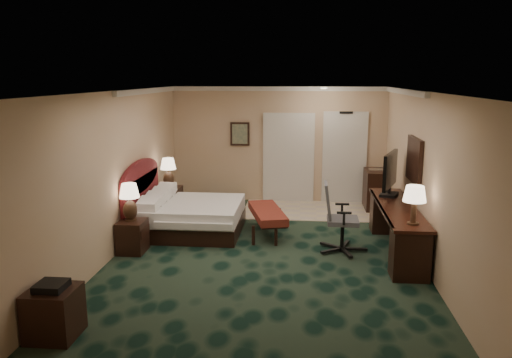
# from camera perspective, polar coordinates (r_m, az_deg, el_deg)

# --- Properties ---
(floor) EXTENTS (5.00, 7.50, 0.00)m
(floor) POSITION_cam_1_polar(r_m,az_deg,el_deg) (8.45, 1.12, -8.65)
(floor) COLOR black
(floor) RESTS_ON ground
(ceiling) EXTENTS (5.00, 7.50, 0.00)m
(ceiling) POSITION_cam_1_polar(r_m,az_deg,el_deg) (7.92, 1.20, 9.99)
(ceiling) COLOR silver
(ceiling) RESTS_ON wall_back
(wall_back) EXTENTS (5.00, 0.00, 2.70)m
(wall_back) POSITION_cam_1_polar(r_m,az_deg,el_deg) (11.77, 2.54, 3.93)
(wall_back) COLOR tan
(wall_back) RESTS_ON ground
(wall_front) EXTENTS (5.00, 0.00, 2.70)m
(wall_front) POSITION_cam_1_polar(r_m,az_deg,el_deg) (4.48, -2.52, -9.03)
(wall_front) COLOR tan
(wall_front) RESTS_ON ground
(wall_left) EXTENTS (0.00, 7.50, 2.70)m
(wall_left) POSITION_cam_1_polar(r_m,az_deg,el_deg) (8.63, -15.64, 0.67)
(wall_left) COLOR tan
(wall_left) RESTS_ON ground
(wall_right) EXTENTS (0.00, 7.50, 2.70)m
(wall_right) POSITION_cam_1_polar(r_m,az_deg,el_deg) (8.28, 18.69, 0.03)
(wall_right) COLOR tan
(wall_right) RESTS_ON ground
(crown_molding) EXTENTS (5.00, 7.50, 0.10)m
(crown_molding) POSITION_cam_1_polar(r_m,az_deg,el_deg) (7.92, 1.20, 9.63)
(crown_molding) COLOR silver
(crown_molding) RESTS_ON wall_back
(tile_patch) EXTENTS (3.20, 1.70, 0.01)m
(tile_patch) POSITION_cam_1_polar(r_m,az_deg,el_deg) (11.19, 6.87, -3.57)
(tile_patch) COLOR beige
(tile_patch) RESTS_ON ground
(headboard) EXTENTS (0.12, 2.00, 1.40)m
(headboard) POSITION_cam_1_polar(r_m,az_deg,el_deg) (9.66, -12.99, -1.99)
(headboard) COLOR #4E0F13
(headboard) RESTS_ON ground
(entry_door) EXTENTS (1.02, 0.06, 2.18)m
(entry_door) POSITION_cam_1_polar(r_m,az_deg,el_deg) (11.81, 10.06, 2.32)
(entry_door) COLOR silver
(entry_door) RESTS_ON ground
(closet_doors) EXTENTS (1.20, 0.06, 2.10)m
(closet_doors) POSITION_cam_1_polar(r_m,az_deg,el_deg) (11.76, 3.74, 2.44)
(closet_doors) COLOR silver
(closet_doors) RESTS_ON ground
(wall_art) EXTENTS (0.45, 0.06, 0.55)m
(wall_art) POSITION_cam_1_polar(r_m,az_deg,el_deg) (11.78, -1.85, 5.17)
(wall_art) COLOR #445C53
(wall_art) RESTS_ON wall_back
(wall_mirror) EXTENTS (0.05, 0.95, 0.75)m
(wall_mirror) POSITION_cam_1_polar(r_m,az_deg,el_deg) (8.81, 17.65, 2.09)
(wall_mirror) COLOR white
(wall_mirror) RESTS_ON wall_right
(bed) EXTENTS (1.83, 1.70, 0.58)m
(bed) POSITION_cam_1_polar(r_m,az_deg,el_deg) (9.63, -7.22, -4.35)
(bed) COLOR white
(bed) RESTS_ON ground
(nightstand_near) EXTENTS (0.44, 0.50, 0.55)m
(nightstand_near) POSITION_cam_1_polar(r_m,az_deg,el_deg) (8.74, -13.95, -6.39)
(nightstand_near) COLOR black
(nightstand_near) RESTS_ON ground
(nightstand_far) EXTENTS (0.51, 0.58, 0.63)m
(nightstand_far) POSITION_cam_1_polar(r_m,az_deg,el_deg) (10.72, -9.96, -2.63)
(nightstand_far) COLOR black
(nightstand_far) RESTS_ON ground
(lamp_near) EXTENTS (0.43, 0.43, 0.64)m
(lamp_near) POSITION_cam_1_polar(r_m,az_deg,el_deg) (8.62, -14.23, -2.57)
(lamp_near) COLOR black
(lamp_near) RESTS_ON nightstand_near
(lamp_far) EXTENTS (0.34, 0.34, 0.62)m
(lamp_far) POSITION_cam_1_polar(r_m,az_deg,el_deg) (10.64, -9.98, 0.71)
(lamp_far) COLOR black
(lamp_far) RESTS_ON nightstand_far
(bed_bench) EXTENTS (0.86, 1.52, 0.49)m
(bed_bench) POSITION_cam_1_polar(r_m,az_deg,el_deg) (9.42, 1.29, -4.91)
(bed_bench) COLOR brown
(bed_bench) RESTS_ON ground
(side_table) EXTENTS (0.54, 0.54, 0.58)m
(side_table) POSITION_cam_1_polar(r_m,az_deg,el_deg) (6.31, -22.11, -14.00)
(side_table) COLOR black
(side_table) RESTS_ON ground
(desk) EXTENTS (0.59, 2.76, 0.80)m
(desk) POSITION_cam_1_polar(r_m,az_deg,el_deg) (8.79, 15.72, -5.53)
(desk) COLOR black
(desk) RESTS_ON ground
(tv) EXTENTS (0.43, 1.00, 0.80)m
(tv) POSITION_cam_1_polar(r_m,az_deg,el_deg) (9.32, 15.07, 0.53)
(tv) COLOR black
(tv) RESTS_ON desk
(desk_lamp) EXTENTS (0.42, 0.42, 0.59)m
(desk_lamp) POSITION_cam_1_polar(r_m,az_deg,el_deg) (7.64, 17.62, -2.84)
(desk_lamp) COLOR black
(desk_lamp) RESTS_ON desk
(desk_chair) EXTENTS (0.70, 0.66, 1.19)m
(desk_chair) POSITION_cam_1_polar(r_m,az_deg,el_deg) (8.56, 9.89, -4.37)
(desk_chair) COLOR #454549
(desk_chair) RESTS_ON ground
(minibar) EXTENTS (0.46, 0.83, 0.88)m
(minibar) POSITION_cam_1_polar(r_m,az_deg,el_deg) (11.49, 13.47, -1.18)
(minibar) COLOR black
(minibar) RESTS_ON ground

